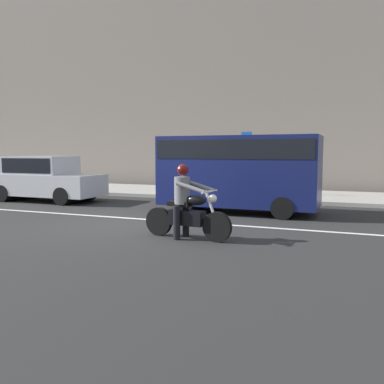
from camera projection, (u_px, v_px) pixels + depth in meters
The scene contains 9 objects.
ground_plane at pixel (123, 224), 10.65m from camera, with size 80.00×80.00×0.00m, color #252525.
sidewalk_slab at pixel (218, 193), 18.04m from camera, with size 40.00×4.40×0.14m, color #99968E.
building_facade at pixel (240, 49), 20.51m from camera, with size 40.00×1.40×14.10m, color slate.
lane_marking_stripe at pixel (167, 221), 11.18m from camera, with size 18.00×0.14×0.01m, color silver.
motorcycle_with_rider_gray at pixel (186, 208), 8.84m from camera, with size 2.08×0.71×1.62m.
parked_van_navy at pixel (239, 169), 12.62m from camera, with size 4.82×1.96×2.36m.
parked_sedan_silver at pixel (44, 178), 15.64m from camera, with size 4.44×1.82×1.72m.
street_sign_post at pixel (247, 156), 16.82m from camera, with size 0.44×0.08×2.60m.
pedestrian_bystander at pixel (208, 169), 17.57m from camera, with size 0.34×0.34×1.74m.
Camera 1 is at (5.54, -9.11, 1.88)m, focal length 38.21 mm.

